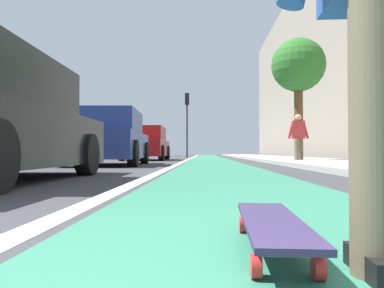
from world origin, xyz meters
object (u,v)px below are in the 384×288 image
parked_car_mid (108,139)px  street_tree_mid (298,67)px  skateboard (272,225)px  parked_car_far (146,144)px  traffic_light (187,113)px  pedestrian_distant (298,135)px

parked_car_mid → street_tree_mid: size_ratio=0.96×
parked_car_mid → skateboard: bearing=-162.0°
parked_car_far → traffic_light: size_ratio=1.02×
pedestrian_distant → parked_car_far: bearing=50.5°
parked_car_far → street_tree_mid: (-3.93, -5.87, 2.57)m
skateboard → parked_car_far: parked_car_far is taller
skateboard → parked_car_mid: (8.88, 2.88, 0.62)m
traffic_light → parked_car_far: bearing=170.6°
skateboard → street_tree_mid: 12.44m
traffic_light → pedestrian_distant: traffic_light is taller
parked_car_mid → parked_car_far: 6.70m
traffic_light → street_tree_mid: (-12.73, -4.42, 0.25)m
traffic_light → street_tree_mid: 13.48m
skateboard → parked_car_mid: 9.35m
parked_car_mid → parked_car_far: (6.70, 0.00, 0.00)m
parked_car_mid → street_tree_mid: 6.98m
pedestrian_distant → parked_car_mid: bearing=109.6°
parked_car_far → pedestrian_distant: 7.36m
street_tree_mid → pedestrian_distant: street_tree_mid is taller
skateboard → pedestrian_distant: (10.89, -2.80, 0.81)m
street_tree_mid → pedestrian_distant: 2.50m
skateboard → pedestrian_distant: pedestrian_distant is taller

